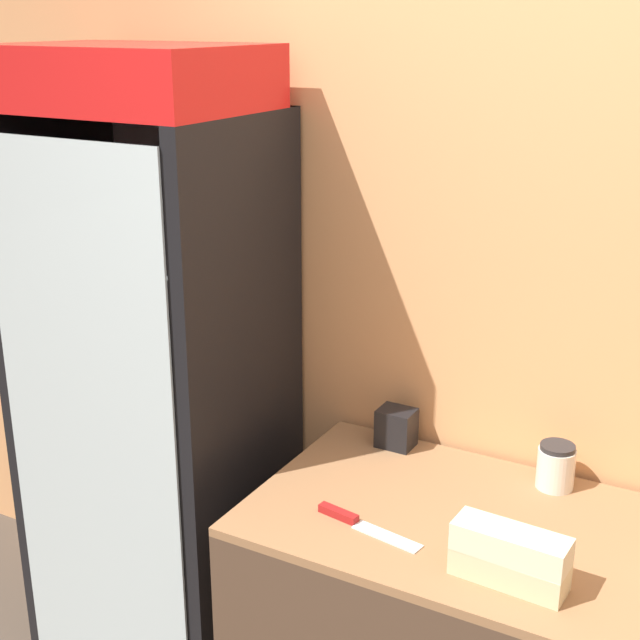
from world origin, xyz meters
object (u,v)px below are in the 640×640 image
(beverage_cooler, at_px, (163,349))
(sandwich_stack_bottom, at_px, (509,569))
(napkin_dispenser, at_px, (396,428))
(sandwich_stack_middle, at_px, (511,544))
(chefs_knife, at_px, (354,521))
(condiment_jar, at_px, (556,466))

(beverage_cooler, bearing_deg, sandwich_stack_bottom, -14.35)
(napkin_dispenser, bearing_deg, sandwich_stack_middle, -44.37)
(sandwich_stack_bottom, distance_m, chefs_knife, 0.43)
(sandwich_stack_bottom, distance_m, sandwich_stack_middle, 0.07)
(beverage_cooler, relative_size, chefs_knife, 6.58)
(sandwich_stack_middle, height_order, condiment_jar, sandwich_stack_middle)
(condiment_jar, xyz_separation_m, napkin_dispenser, (-0.49, 0.01, -0.00))
(sandwich_stack_middle, xyz_separation_m, condiment_jar, (-0.02, 0.49, -0.04))
(chefs_knife, bearing_deg, condiment_jar, 47.85)
(napkin_dispenser, bearing_deg, condiment_jar, -1.63)
(condiment_jar, bearing_deg, chefs_knife, -132.15)
(beverage_cooler, distance_m, sandwich_stack_bottom, 1.32)
(beverage_cooler, relative_size, sandwich_stack_middle, 7.47)
(beverage_cooler, relative_size, sandwich_stack_bottom, 7.45)
(sandwich_stack_bottom, height_order, napkin_dispenser, napkin_dispenser)
(condiment_jar, bearing_deg, beverage_cooler, -172.14)
(beverage_cooler, bearing_deg, napkin_dispenser, 13.96)
(condiment_jar, bearing_deg, sandwich_stack_bottom, -87.15)
(beverage_cooler, height_order, condiment_jar, beverage_cooler)
(sandwich_stack_middle, relative_size, condiment_jar, 2.11)
(beverage_cooler, distance_m, sandwich_stack_middle, 1.31)
(sandwich_stack_bottom, relative_size, condiment_jar, 2.11)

